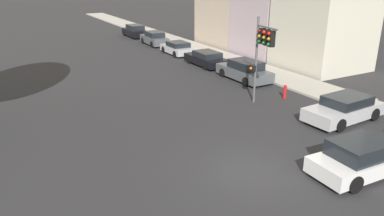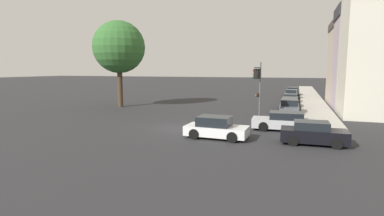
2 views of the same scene
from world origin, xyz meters
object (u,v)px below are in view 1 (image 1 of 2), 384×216
(parked_car_2, at_px, (178,48))
(parked_car_4, at_px, (135,31))
(parked_car_3, at_px, (154,39))
(parked_car_0, at_px, (244,71))
(parked_car_1, at_px, (206,59))
(fire_hydrant, at_px, (285,91))
(traffic_signal, at_px, (263,45))
(crossing_car_1, at_px, (360,158))
(crossing_car_2, at_px, (344,109))

(parked_car_2, xyz_separation_m, parked_car_4, (0.10, 11.87, 0.11))
(parked_car_2, distance_m, parked_car_3, 5.71)
(parked_car_0, bearing_deg, parked_car_2, -0.34)
(parked_car_3, bearing_deg, parked_car_2, -178.65)
(parked_car_1, xyz_separation_m, parked_car_2, (-0.02, 5.43, -0.01))
(parked_car_4, bearing_deg, parked_car_0, -179.98)
(parked_car_4, relative_size, fire_hydrant, 4.95)
(parked_car_1, bearing_deg, traffic_signal, 165.39)
(crossing_car_1, height_order, parked_car_2, crossing_car_1)
(parked_car_4, xyz_separation_m, fire_hydrant, (-0.34, -27.48, -0.21))
(parked_car_4, bearing_deg, fire_hydrant, 179.24)
(traffic_signal, distance_m, parked_car_2, 16.47)
(crossing_car_2, height_order, parked_car_0, parked_car_0)
(parked_car_4, bearing_deg, parked_car_2, 179.50)
(crossing_car_2, relative_size, parked_car_2, 1.16)
(parked_car_2, relative_size, parked_car_4, 0.90)
(parked_car_0, distance_m, parked_car_2, 10.77)
(parked_car_0, relative_size, parked_car_4, 1.04)
(crossing_car_2, bearing_deg, parked_car_3, -93.32)
(parked_car_3, xyz_separation_m, parked_car_4, (0.08, 6.16, 0.00))
(parked_car_1, xyz_separation_m, fire_hydrant, (-0.27, -10.18, -0.11))
(parked_car_0, relative_size, parked_car_2, 1.16)
(parked_car_1, distance_m, parked_car_2, 5.43)
(parked_car_3, distance_m, fire_hydrant, 21.32)
(parked_car_0, xyz_separation_m, parked_car_2, (-0.12, 10.77, -0.12))
(parked_car_0, bearing_deg, crossing_car_2, 178.11)
(crossing_car_2, xyz_separation_m, fire_hydrant, (-0.22, 4.42, -0.18))
(parked_car_0, xyz_separation_m, parked_car_1, (-0.10, 5.35, -0.11))
(parked_car_0, distance_m, fire_hydrant, 4.85)
(traffic_signal, distance_m, parked_car_3, 22.04)
(traffic_signal, xyz_separation_m, parked_car_3, (2.63, 21.67, -3.05))
(parked_car_3, bearing_deg, parked_car_0, -178.11)
(fire_hydrant, bearing_deg, parked_car_2, 89.09)
(crossing_car_2, bearing_deg, traffic_signal, -60.91)
(parked_car_0, height_order, fire_hydrant, parked_car_0)
(parked_car_4, distance_m, fire_hydrant, 27.48)
(parked_car_2, height_order, parked_car_3, parked_car_3)
(parked_car_0, height_order, parked_car_4, parked_car_0)
(crossing_car_2, relative_size, parked_car_3, 1.05)
(parked_car_2, xyz_separation_m, fire_hydrant, (-0.25, -15.61, -0.10))
(traffic_signal, xyz_separation_m, parked_car_2, (2.61, 15.96, -3.15))
(traffic_signal, bearing_deg, parked_car_2, -90.59)
(traffic_signal, distance_m, fire_hydrant, 4.04)
(fire_hydrant, bearing_deg, parked_car_3, 89.28)
(crossing_car_1, xyz_separation_m, parked_car_2, (4.25, 24.31, -0.10))
(crossing_car_2, relative_size, parked_car_1, 1.05)
(crossing_car_2, xyz_separation_m, parked_car_2, (0.03, 20.03, -0.08))
(parked_car_2, bearing_deg, parked_car_3, -0.15)
(parked_car_1, relative_size, parked_car_4, 1.00)
(traffic_signal, relative_size, parked_car_1, 1.16)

